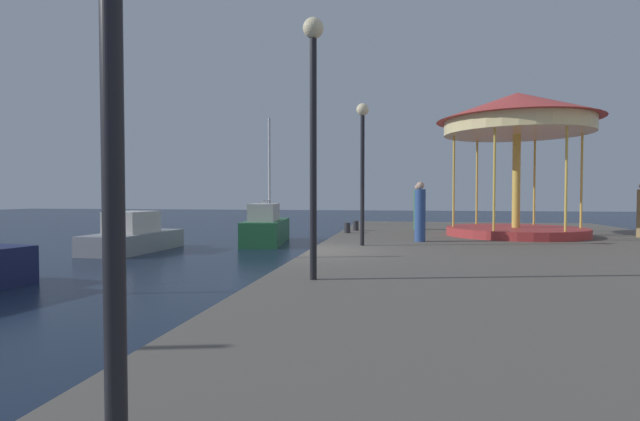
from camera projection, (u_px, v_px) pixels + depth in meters
ground_plane at (308, 280)px, 12.94m from camera, size 120.00×120.00×0.00m
quay_dock at (551, 271)px, 11.90m from camera, size 12.13×29.26×0.80m
motorboat_grey at (133, 237)px, 19.53m from camera, size 2.14×4.70×1.62m
sailboat_green at (266, 228)px, 22.71m from camera, size 2.27×5.37×6.04m
carousel at (517, 129)px, 17.43m from camera, size 5.68×5.68×5.15m
lamp_post_mid_promenade at (313, 102)px, 8.33m from camera, size 0.36×0.36×4.51m
lamp_post_far_end at (362, 148)px, 14.04m from camera, size 0.36×0.36×4.12m
bollard_center at (356, 226)px, 20.11m from camera, size 0.24×0.24×0.40m
bollard_south at (347, 228)px, 18.80m from camera, size 0.24×0.24×0.40m
person_far_corner at (418, 208)px, 20.66m from camera, size 0.34×0.34×1.92m
person_mid_promenade at (420, 213)px, 15.32m from camera, size 0.34×0.34×1.89m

